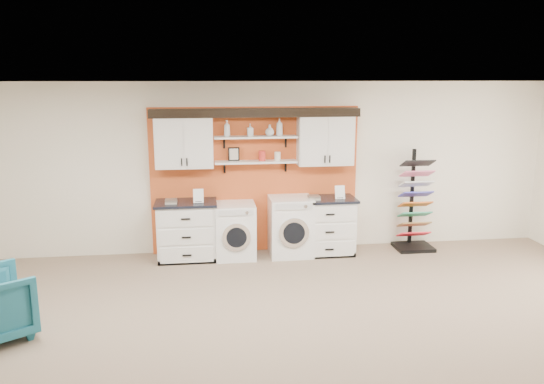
{
  "coord_description": "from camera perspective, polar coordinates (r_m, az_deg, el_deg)",
  "views": [
    {
      "loc": [
        -0.82,
        -4.59,
        2.87
      ],
      "look_at": [
        0.07,
        2.3,
        1.36
      ],
      "focal_mm": 35.0,
      "sensor_mm": 36.0,
      "label": 1
    }
  ],
  "objects": [
    {
      "name": "soap_bottle_b",
      "position": [
        8.46,
        -2.36,
        6.69
      ],
      "size": [
        0.1,
        0.1,
        0.2
      ],
      "primitive_type": "imported",
      "rotation": [
        0.0,
        0.0,
        0.07
      ],
      "color": "silver",
      "rests_on": "shelf_upper"
    },
    {
      "name": "crown_molding",
      "position": [
        8.46,
        -1.79,
        8.62
      ],
      "size": [
        3.3,
        0.41,
        0.13
      ],
      "color": "black",
      "rests_on": "wall_back"
    },
    {
      "name": "canister_red",
      "position": [
        8.53,
        -1.08,
        3.91
      ],
      "size": [
        0.11,
        0.11,
        0.16
      ],
      "primitive_type": "cylinder",
      "color": "red",
      "rests_on": "shelf_lower"
    },
    {
      "name": "shelf_upper",
      "position": [
        8.48,
        -1.76,
        5.93
      ],
      "size": [
        1.32,
        0.28,
        0.03
      ],
      "primitive_type": "cube",
      "color": "white",
      "rests_on": "wall_back"
    },
    {
      "name": "accent_panel",
      "position": [
        8.75,
        -1.84,
        1.29
      ],
      "size": [
        3.4,
        0.07,
        2.4
      ],
      "primitive_type": "cube",
      "color": "#CA5222",
      "rests_on": "wall_back"
    },
    {
      "name": "sample_rack",
      "position": [
        9.27,
        15.05,
        -2.73
      ],
      "size": [
        0.62,
        0.51,
        1.69
      ],
      "rotation": [
        0.0,
        0.0,
        -0.0
      ],
      "color": "black",
      "rests_on": "floor"
    },
    {
      "name": "soap_bottle_a",
      "position": [
        8.43,
        -4.86,
        6.84
      ],
      "size": [
        0.13,
        0.13,
        0.26
      ],
      "primitive_type": "imported",
      "rotation": [
        0.0,
        0.0,
        -0.42
      ],
      "color": "silver",
      "rests_on": "shelf_upper"
    },
    {
      "name": "wall_back",
      "position": [
        8.75,
        -1.87,
        2.62
      ],
      "size": [
        10.0,
        0.0,
        10.0
      ],
      "primitive_type": "plane",
      "rotation": [
        1.57,
        0.0,
        0.0
      ],
      "color": "white",
      "rests_on": "floor"
    },
    {
      "name": "floor",
      "position": [
        5.47,
        2.5,
        -19.35
      ],
      "size": [
        10.0,
        10.0,
        0.0
      ],
      "primitive_type": "plane",
      "color": "#8B725D",
      "rests_on": "ground"
    },
    {
      "name": "upper_cabinet_right",
      "position": [
        8.66,
        5.74,
        5.68
      ],
      "size": [
        0.9,
        0.35,
        0.84
      ],
      "color": "white",
      "rests_on": "wall_back"
    },
    {
      "name": "shelf_lower",
      "position": [
        8.53,
        -1.75,
        3.26
      ],
      "size": [
        1.32,
        0.28,
        0.03
      ],
      "primitive_type": "cube",
      "color": "white",
      "rests_on": "wall_back"
    },
    {
      "name": "upper_cabinet_left",
      "position": [
        8.44,
        -9.45,
        5.4
      ],
      "size": [
        0.9,
        0.35,
        0.84
      ],
      "color": "white",
      "rests_on": "wall_back"
    },
    {
      "name": "picture_frame",
      "position": [
        8.53,
        -4.13,
        4.09
      ],
      "size": [
        0.18,
        0.02,
        0.22
      ],
      "color": "black",
      "rests_on": "shelf_lower"
    },
    {
      "name": "soap_bottle_d",
      "position": [
        8.51,
        0.8,
        7.01
      ],
      "size": [
        0.11,
        0.11,
        0.28
      ],
      "primitive_type": "imported",
      "rotation": [
        0.0,
        0.0,
        -3.09
      ],
      "color": "silver",
      "rests_on": "shelf_upper"
    },
    {
      "name": "washer",
      "position": [
        8.59,
        -3.98,
        -4.14
      ],
      "size": [
        0.64,
        0.71,
        0.89
      ],
      "color": "white",
      "rests_on": "floor"
    },
    {
      "name": "base_cabinet_left",
      "position": [
        8.57,
        -9.15,
        -4.1
      ],
      "size": [
        0.96,
        0.66,
        0.94
      ],
      "color": "white",
      "rests_on": "floor"
    },
    {
      "name": "ceiling",
      "position": [
        4.66,
        2.82,
        11.43
      ],
      "size": [
        10.0,
        10.0,
        0.0
      ],
      "primitive_type": "plane",
      "rotation": [
        3.14,
        0.0,
        0.0
      ],
      "color": "white",
      "rests_on": "wall_back"
    },
    {
      "name": "soap_bottle_c",
      "position": [
        8.49,
        -0.25,
        6.66
      ],
      "size": [
        0.2,
        0.2,
        0.18
      ],
      "primitive_type": "imported",
      "rotation": [
        0.0,
        0.0,
        0.62
      ],
      "color": "silver",
      "rests_on": "shelf_upper"
    },
    {
      "name": "dryer",
      "position": [
        8.67,
        2.0,
        -3.69
      ],
      "size": [
        0.69,
        0.71,
        0.96
      ],
      "color": "white",
      "rests_on": "floor"
    },
    {
      "name": "base_cabinet_right",
      "position": [
        8.79,
        5.77,
        -3.61
      ],
      "size": [
        0.96,
        0.66,
        0.94
      ],
      "color": "white",
      "rests_on": "floor"
    },
    {
      "name": "canister_cream",
      "position": [
        8.56,
        0.59,
        3.87
      ],
      "size": [
        0.1,
        0.1,
        0.14
      ],
      "primitive_type": "cylinder",
      "color": "silver",
      "rests_on": "shelf_lower"
    }
  ]
}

